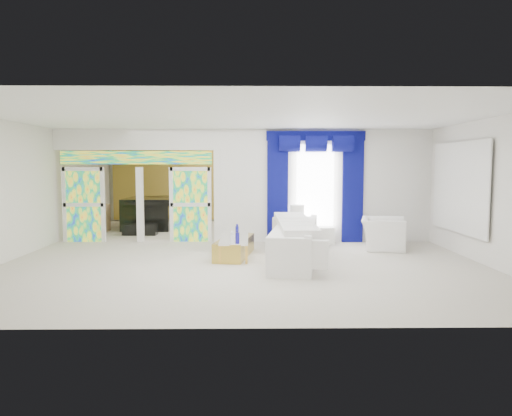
{
  "coord_description": "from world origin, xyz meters",
  "views": [
    {
      "loc": [
        0.16,
        -11.93,
        2.05
      ],
      "look_at": [
        0.3,
        -1.2,
        1.1
      ],
      "focal_mm": 33.96,
      "sensor_mm": 36.0,
      "label": 1
    }
  ],
  "objects_px": {
    "white_sofa": "(296,242)",
    "armchair": "(383,234)",
    "grand_piano": "(151,213)",
    "coffee_table": "(234,247)",
    "console_table": "(308,235)"
  },
  "relations": [
    {
      "from": "coffee_table",
      "to": "armchair",
      "type": "bearing_deg",
      "value": 13.92
    },
    {
      "from": "white_sofa",
      "to": "console_table",
      "type": "distance_m",
      "value": 2.11
    },
    {
      "from": "grand_piano",
      "to": "armchair",
      "type": "bearing_deg",
      "value": -31.03
    },
    {
      "from": "console_table",
      "to": "armchair",
      "type": "xyz_separation_m",
      "value": [
        1.72,
        -0.84,
        0.16
      ]
    },
    {
      "from": "console_table",
      "to": "grand_piano",
      "type": "relative_size",
      "value": 0.67
    },
    {
      "from": "coffee_table",
      "to": "grand_piano",
      "type": "xyz_separation_m",
      "value": [
        -2.89,
        5.0,
        0.29
      ]
    },
    {
      "from": "white_sofa",
      "to": "armchair",
      "type": "relative_size",
      "value": 3.31
    },
    {
      "from": "white_sofa",
      "to": "armchair",
      "type": "distance_m",
      "value": 2.56
    },
    {
      "from": "white_sofa",
      "to": "armchair",
      "type": "bearing_deg",
      "value": 37.1
    },
    {
      "from": "coffee_table",
      "to": "console_table",
      "type": "relative_size",
      "value": 1.4
    },
    {
      "from": "white_sofa",
      "to": "armchair",
      "type": "xyz_separation_m",
      "value": [
        2.26,
        1.19,
        0.01
      ]
    },
    {
      "from": "coffee_table",
      "to": "armchair",
      "type": "height_order",
      "value": "armchair"
    },
    {
      "from": "armchair",
      "to": "grand_piano",
      "type": "height_order",
      "value": "grand_piano"
    },
    {
      "from": "coffee_table",
      "to": "armchair",
      "type": "xyz_separation_m",
      "value": [
        3.61,
        0.89,
        0.18
      ]
    },
    {
      "from": "console_table",
      "to": "coffee_table",
      "type": "bearing_deg",
      "value": -137.36
    }
  ]
}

